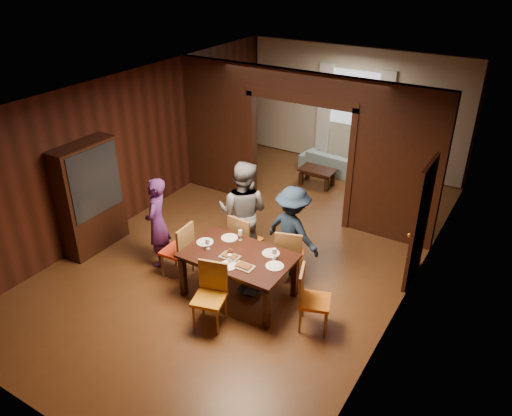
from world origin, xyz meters
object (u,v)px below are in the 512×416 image
Objects in this scene: person_grey at (243,212)px; chair_left at (176,249)px; chair_far_r at (290,253)px; chair_near at (209,297)px; sofa at (336,163)px; chair_far_l at (246,239)px; chair_right at (315,299)px; dining_table at (239,275)px; coffee_table at (317,177)px; person_navy at (292,231)px; hutch at (90,197)px; person_purple at (157,222)px.

person_grey is 1.27m from chair_left.
chair_near is at bearing 56.21° from chair_far_r.
sofa is 4.41m from chair_far_l.
chair_near is (0.39, -1.61, 0.00)m from chair_far_l.
chair_right is 1.91m from chair_far_l.
person_grey is at bearing 118.75° from dining_table.
chair_far_r is 1.00× the size of chair_near.
chair_far_r is at bearing -174.71° from chair_far_l.
chair_far_l is at bearing -18.11° from chair_far_r.
coffee_table is at bearing -99.99° from person_grey.
dining_table is 0.95m from chair_far_r.
chair_left is (-1.19, -0.06, 0.10)m from dining_table.
hutch is (-3.42, -1.15, 0.22)m from person_navy.
person_grey is 1.10× the size of dining_table.
person_navy is 1.16m from dining_table.
chair_right is 4.37m from hutch.
chair_left is at bearing 52.57° from chair_far_l.
chair_near reaches higher than sofa.
chair_far_r is (1.66, 0.87, 0.00)m from chair_left.
coffee_table is at bearing 143.12° from person_purple.
chair_left is at bearing 42.00° from person_grey.
person_purple is 0.59m from chair_left.
chair_right is (0.93, -1.06, -0.30)m from person_navy.
person_grey is 0.47m from chair_far_l.
person_navy is at bearing 18.54° from hutch.
chair_left is (0.48, -0.11, -0.31)m from person_purple.
coffee_table is 0.82× the size of chair_left.
hutch reaches higher than sofa.
person_purple is 1.46m from person_grey.
person_purple is 0.96× the size of dining_table.
person_grey is 1.90× the size of chair_near.
coffee_table is 0.82× the size of chair_far_l.
dining_table is 2.09× the size of coffee_table.
chair_far_l is (0.30, -3.51, 0.28)m from coffee_table.
chair_right is at bearing 87.17° from chair_left.
dining_table is (0.60, -5.21, 0.13)m from sofa.
chair_far_l is at bearing -85.05° from coffee_table.
hutch reaches higher than person_purple.
chair_far_l is (-1.70, 0.87, 0.00)m from chair_right.
chair_far_r is (1.15, -3.51, 0.28)m from coffee_table.
chair_left is at bearing 46.07° from person_navy.
hutch is at bearing 152.58° from chair_near.
dining_table reaches higher than sofa.
chair_right is at bearing 1.18° from hutch.
person_grey is at bearing 42.61° from chair_right.
dining_table is at bearing 75.44° from chair_near.
person_navy reaches higher than chair_far_r.
chair_left is 1.90m from hutch.
person_navy is at bearing 120.85° from chair_left.
chair_right is at bearing 14.22° from chair_near.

